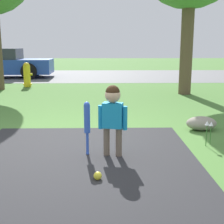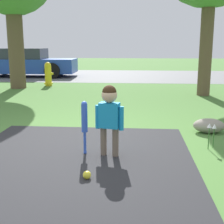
{
  "view_description": "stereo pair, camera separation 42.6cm",
  "coord_description": "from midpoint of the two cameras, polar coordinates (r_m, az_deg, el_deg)",
  "views": [
    {
      "loc": [
        0.62,
        -4.12,
        1.38
      ],
      "look_at": [
        0.7,
        0.05,
        0.48
      ],
      "focal_mm": 50.0,
      "sensor_mm": 36.0,
      "label": 1
    },
    {
      "loc": [
        1.04,
        -4.1,
        1.38
      ],
      "look_at": [
        0.7,
        0.05,
        0.48
      ],
      "focal_mm": 50.0,
      "sensor_mm": 36.0,
      "label": 2
    }
  ],
  "objects": [
    {
      "name": "street_strip",
      "position": [
        14.58,
        -4.49,
        6.68
      ],
      "size": [
        40.0,
        6.0,
        0.01
      ],
      "color": "slate",
      "rests_on": "ground"
    },
    {
      "name": "fire_hydrant",
      "position": [
        10.96,
        -16.37,
        6.51
      ],
      "size": [
        0.32,
        0.28,
        0.81
      ],
      "color": "yellow",
      "rests_on": "ground"
    },
    {
      "name": "flower_bed",
      "position": [
        4.44,
        17.17,
        -2.35
      ],
      "size": [
        0.44,
        0.3,
        0.41
      ],
      "color": "#38702D",
      "rests_on": "ground"
    },
    {
      "name": "baseball_bat",
      "position": [
        3.94,
        -7.68,
        -1.64
      ],
      "size": [
        0.08,
        0.08,
        0.69
      ],
      "color": "blue",
      "rests_on": "ground"
    },
    {
      "name": "child",
      "position": [
        3.85,
        -3.04,
        0.22
      ],
      "size": [
        0.36,
        0.19,
        0.9
      ],
      "rotation": [
        0.0,
        0.0,
        -0.22
      ],
      "color": "#6B5B4C",
      "rests_on": "ground"
    },
    {
      "name": "edging_rock",
      "position": [
        5.3,
        13.84,
        -2.04
      ],
      "size": [
        0.5,
        0.34,
        0.23
      ],
      "color": "gray",
      "rests_on": "ground"
    },
    {
      "name": "sports_ball",
      "position": [
        3.33,
        -6.38,
        -11.59
      ],
      "size": [
        0.09,
        0.09,
        0.09
      ],
      "color": "yellow",
      "rests_on": "ground"
    },
    {
      "name": "ground_plane",
      "position": [
        4.41,
        -12.05,
        -6.35
      ],
      "size": [
        60.0,
        60.0,
        0.0
      ],
      "primitive_type": "plane",
      "color": "#477533"
    },
    {
      "name": "parked_car",
      "position": [
        14.5,
        -20.64,
        8.26
      ],
      "size": [
        4.39,
        1.97,
        1.24
      ],
      "rotation": [
        0.0,
        0.0,
        0.04
      ],
      "color": "#2347AD",
      "rests_on": "ground"
    }
  ]
}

